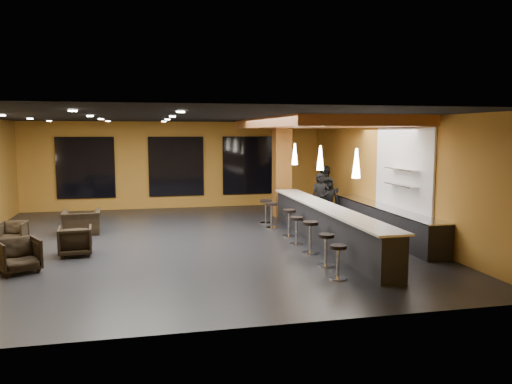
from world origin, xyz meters
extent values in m
cube|color=black|center=(0.00, 0.00, -0.05)|extent=(12.00, 13.00, 0.10)
cube|color=black|center=(0.00, 0.00, 3.55)|extent=(12.00, 13.00, 0.10)
cube|color=#A26D24|center=(0.00, 6.55, 1.75)|extent=(12.00, 0.10, 3.50)
cube|color=#A26D24|center=(0.00, -6.55, 1.75)|extent=(12.00, 0.10, 3.50)
cube|color=#A26D24|center=(6.05, 0.00, 1.75)|extent=(0.10, 13.00, 3.50)
cube|color=#B86935|center=(4.00, 1.00, 3.36)|extent=(3.60, 8.00, 0.28)
cube|color=black|center=(-3.50, 6.44, 1.70)|extent=(2.20, 0.06, 2.40)
cube|color=black|center=(0.00, 6.44, 1.70)|extent=(2.20, 0.06, 2.40)
cube|color=black|center=(3.00, 6.44, 1.70)|extent=(2.20, 0.06, 2.40)
cube|color=white|center=(5.96, -1.00, 2.00)|extent=(0.06, 3.20, 2.40)
cube|color=black|center=(3.65, -1.00, 0.50)|extent=(0.60, 8.00, 1.00)
cube|color=white|center=(3.65, -1.00, 1.02)|extent=(0.78, 8.10, 0.05)
cube|color=black|center=(5.65, -0.50, 0.43)|extent=(0.70, 6.00, 0.86)
cube|color=silver|center=(5.65, -0.50, 0.89)|extent=(0.72, 6.00, 0.03)
cube|color=silver|center=(5.82, -1.20, 1.60)|extent=(0.30, 1.50, 0.03)
cube|color=silver|center=(5.82, -1.20, 2.05)|extent=(0.30, 1.50, 0.03)
cube|color=brown|center=(3.65, 3.60, 1.75)|extent=(0.60, 0.60, 3.50)
cone|color=white|center=(3.65, -3.00, 2.35)|extent=(0.20, 0.20, 0.70)
cone|color=white|center=(3.65, -0.50, 2.35)|extent=(0.20, 0.20, 0.70)
cone|color=white|center=(3.65, 2.00, 2.35)|extent=(0.20, 0.20, 0.70)
imported|color=black|center=(4.49, 1.74, 0.86)|extent=(0.69, 0.51, 1.72)
imported|color=black|center=(5.01, 2.63, 0.95)|extent=(1.11, 0.99, 1.89)
imported|color=black|center=(4.89, 2.11, 0.78)|extent=(0.89, 0.73, 1.56)
imported|color=black|center=(-3.98, -2.32, 0.37)|extent=(1.09, 1.10, 0.75)
imported|color=black|center=(-2.97, -1.00, 0.37)|extent=(0.85, 0.88, 0.74)
imported|color=black|center=(-4.83, 0.72, 0.31)|extent=(0.71, 0.73, 0.63)
imported|color=black|center=(-3.15, 1.73, 0.36)|extent=(1.17, 1.04, 0.72)
cylinder|color=silver|center=(2.70, -4.33, 0.01)|extent=(0.37, 0.37, 0.03)
cylinder|color=silver|center=(2.70, -4.33, 0.34)|extent=(0.06, 0.06, 0.65)
cylinder|color=black|center=(2.70, -4.33, 0.69)|extent=(0.35, 0.35, 0.07)
cylinder|color=silver|center=(2.81, -3.31, 0.01)|extent=(0.38, 0.38, 0.03)
cylinder|color=silver|center=(2.81, -3.31, 0.35)|extent=(0.07, 0.07, 0.67)
cylinder|color=black|center=(2.81, -3.31, 0.72)|extent=(0.36, 0.36, 0.08)
cylinder|color=silver|center=(2.85, -2.06, 0.02)|extent=(0.42, 0.42, 0.03)
cylinder|color=silver|center=(2.85, -2.06, 0.39)|extent=(0.07, 0.07, 0.73)
cylinder|color=black|center=(2.85, -2.06, 0.78)|extent=(0.40, 0.40, 0.08)
cylinder|color=silver|center=(2.81, -1.03, 0.01)|extent=(0.39, 0.39, 0.03)
cylinder|color=silver|center=(2.81, -1.03, 0.36)|extent=(0.07, 0.07, 0.68)
cylinder|color=black|center=(2.81, -1.03, 0.73)|extent=(0.37, 0.37, 0.08)
cylinder|color=silver|center=(2.89, 0.01, 0.02)|extent=(0.41, 0.41, 0.03)
cylinder|color=silver|center=(2.89, 0.01, 0.38)|extent=(0.07, 0.07, 0.72)
cylinder|color=black|center=(2.89, 0.01, 0.77)|extent=(0.39, 0.39, 0.08)
cylinder|color=silver|center=(2.71, 1.40, 0.02)|extent=(0.42, 0.42, 0.03)
cylinder|color=silver|center=(2.71, 1.40, 0.39)|extent=(0.07, 0.07, 0.74)
cylinder|color=black|center=(2.71, 1.40, 0.79)|extent=(0.40, 0.40, 0.08)
cylinder|color=silver|center=(2.73, 2.27, 0.02)|extent=(0.41, 0.41, 0.03)
cylinder|color=silver|center=(2.73, 2.27, 0.38)|extent=(0.07, 0.07, 0.72)
cylinder|color=black|center=(2.73, 2.27, 0.77)|extent=(0.39, 0.39, 0.08)
camera|label=1|loc=(-1.18, -13.94, 3.08)|focal=35.00mm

